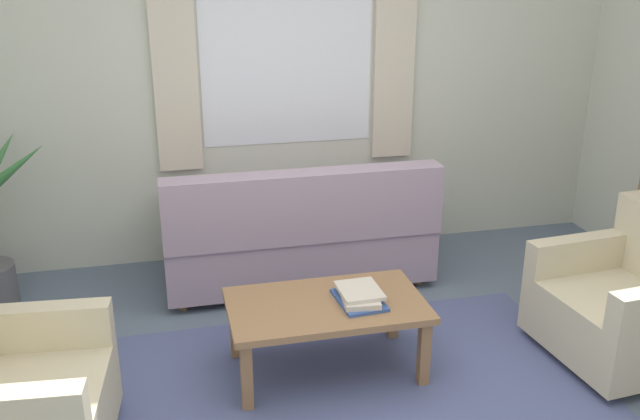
% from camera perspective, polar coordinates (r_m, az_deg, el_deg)
% --- Properties ---
extents(ground_plane, '(6.24, 6.24, 0.00)m').
position_cam_1_polar(ground_plane, '(3.79, 4.07, -16.09)').
color(ground_plane, slate).
extents(wall_back, '(5.32, 0.12, 2.60)m').
position_cam_1_polar(wall_back, '(5.34, -2.82, 9.96)').
color(wall_back, beige).
rests_on(wall_back, ground_plane).
extents(window_with_curtains, '(1.98, 0.07, 1.40)m').
position_cam_1_polar(window_with_curtains, '(5.24, -2.68, 11.42)').
color(window_with_curtains, white).
extents(area_rug, '(2.66, 2.07, 0.01)m').
position_cam_1_polar(area_rug, '(3.79, 4.08, -16.02)').
color(area_rug, '#4C5684').
rests_on(area_rug, ground_plane).
extents(couch, '(1.90, 0.82, 0.92)m').
position_cam_1_polar(couch, '(4.94, -1.82, -2.15)').
color(couch, '#998499').
rests_on(couch, ground_plane).
extents(armchair_right, '(0.89, 0.91, 0.88)m').
position_cam_1_polar(armchair_right, '(4.43, 24.49, -6.99)').
color(armchair_right, '#BCB293').
rests_on(armchair_right, ground_plane).
extents(coffee_table, '(1.10, 0.64, 0.44)m').
position_cam_1_polar(coffee_table, '(3.88, 0.53, -8.44)').
color(coffee_table, olive).
rests_on(coffee_table, ground_plane).
extents(book_stack_on_table, '(0.26, 0.35, 0.07)m').
position_cam_1_polar(book_stack_on_table, '(3.86, 3.27, -7.11)').
color(book_stack_on_table, '#335199').
rests_on(book_stack_on_table, coffee_table).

